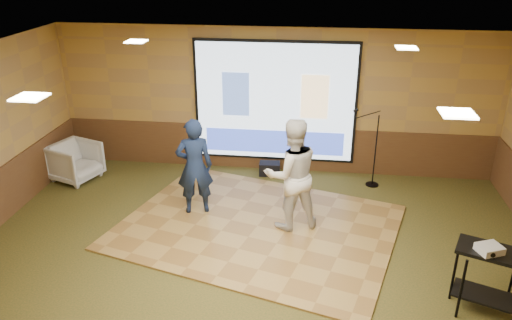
# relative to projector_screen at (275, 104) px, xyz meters

# --- Properties ---
(ground) EXTENTS (9.00, 9.00, 0.00)m
(ground) POSITION_rel_projector_screen_xyz_m (0.00, -3.44, -1.47)
(ground) COLOR #2D3418
(ground) RESTS_ON ground
(room_shell) EXTENTS (9.04, 7.04, 3.02)m
(room_shell) POSITION_rel_projector_screen_xyz_m (0.00, -3.44, 0.62)
(room_shell) COLOR #A17943
(room_shell) RESTS_ON ground
(wainscot_back) EXTENTS (9.00, 0.04, 0.95)m
(wainscot_back) POSITION_rel_projector_screen_xyz_m (0.00, 0.04, -1.00)
(wainscot_back) COLOR #52301B
(wainscot_back) RESTS_ON ground
(projector_screen) EXTENTS (3.32, 0.06, 2.52)m
(projector_screen) POSITION_rel_projector_screen_xyz_m (0.00, 0.00, 0.00)
(projector_screen) COLOR black
(projector_screen) RESTS_ON room_shell
(downlight_nw) EXTENTS (0.32, 0.32, 0.02)m
(downlight_nw) POSITION_rel_projector_screen_xyz_m (-2.20, -1.64, 1.50)
(downlight_nw) COLOR beige
(downlight_nw) RESTS_ON room_shell
(downlight_ne) EXTENTS (0.32, 0.32, 0.02)m
(downlight_ne) POSITION_rel_projector_screen_xyz_m (2.20, -1.64, 1.50)
(downlight_ne) COLOR beige
(downlight_ne) RESTS_ON room_shell
(downlight_sw) EXTENTS (0.32, 0.32, 0.02)m
(downlight_sw) POSITION_rel_projector_screen_xyz_m (-2.20, -4.94, 1.50)
(downlight_sw) COLOR beige
(downlight_sw) RESTS_ON room_shell
(downlight_se) EXTENTS (0.32, 0.32, 0.02)m
(downlight_se) POSITION_rel_projector_screen_xyz_m (2.20, -4.94, 1.50)
(downlight_se) COLOR beige
(downlight_se) RESTS_ON room_shell
(dance_floor) EXTENTS (5.26, 4.52, 0.03)m
(dance_floor) POSITION_rel_projector_screen_xyz_m (-0.06, -2.42, -1.46)
(dance_floor) COLOR olive
(dance_floor) RESTS_ON ground
(player_left) EXTENTS (0.73, 0.59, 1.75)m
(player_left) POSITION_rel_projector_screen_xyz_m (-1.21, -2.03, -0.57)
(player_left) COLOR #152243
(player_left) RESTS_ON dance_floor
(player_right) EXTENTS (1.13, 1.01, 1.92)m
(player_right) POSITION_rel_projector_screen_xyz_m (0.50, -2.33, -0.48)
(player_right) COLOR silver
(player_right) RESTS_ON dance_floor
(av_table) EXTENTS (0.88, 0.47, 0.93)m
(av_table) POSITION_rel_projector_screen_xyz_m (3.16, -4.12, -0.83)
(av_table) COLOR black
(av_table) RESTS_ON ground
(projector) EXTENTS (0.36, 0.33, 0.10)m
(projector) POSITION_rel_projector_screen_xyz_m (3.08, -4.16, -0.50)
(projector) COLOR silver
(projector) RESTS_ON av_table
(mic_stand) EXTENTS (0.63, 0.26, 1.60)m
(mic_stand) POSITION_rel_projector_screen_xyz_m (1.98, -0.50, -0.98)
(mic_stand) COLOR black
(mic_stand) RESTS_ON ground
(banquet_chair) EXTENTS (1.09, 1.08, 0.78)m
(banquet_chair) POSITION_rel_projector_screen_xyz_m (-3.97, -0.99, -1.08)
(banquet_chair) COLOR gray
(banquet_chair) RESTS_ON ground
(duffel_bag) EXTENTS (0.44, 0.31, 0.27)m
(duffel_bag) POSITION_rel_projector_screen_xyz_m (-0.07, -0.26, -1.34)
(duffel_bag) COLOR black
(duffel_bag) RESTS_ON ground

